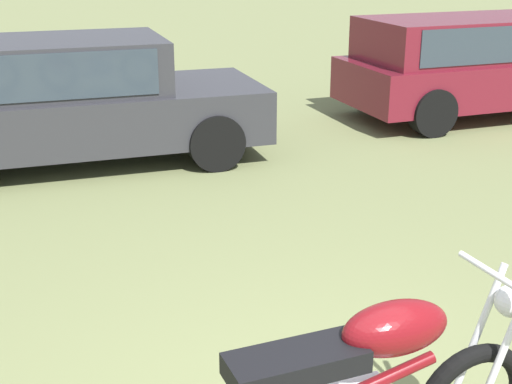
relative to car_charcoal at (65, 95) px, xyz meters
name	(u,v)px	position (x,y,z in m)	size (l,w,h in m)	color
car_charcoal	(65,95)	(0.00, 0.00, 0.00)	(4.60, 2.47, 1.43)	#2D2D33
car_burgundy	(477,59)	(5.81, -0.50, 0.04)	(4.42, 2.29, 1.43)	maroon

